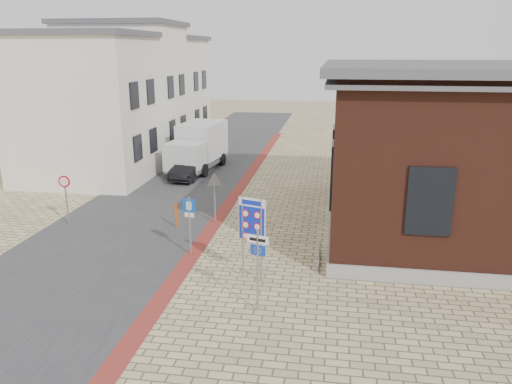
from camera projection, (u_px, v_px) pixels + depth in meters
The scene contains 16 objects.
ground at pixel (234, 284), 16.15m from camera, with size 120.00×120.00×0.00m, color tan.
road_strip at pixel (196, 171), 31.21m from camera, with size 7.00×60.00×0.02m, color #38383A.
curb_strip at pixel (235, 195), 25.94m from camera, with size 0.60×40.00×0.02m, color maroon.
brick_building at pixel (481, 146), 20.48m from camera, with size 13.00×13.00×6.80m.
townhouse_near at pixel (84, 108), 28.04m from camera, with size 7.40×6.40×8.30m.
townhouse_mid at pixel (126, 92), 33.63m from camera, with size 7.40×6.40×9.10m.
townhouse_far at pixel (157, 91), 39.43m from camera, with size 7.40×6.40×8.30m.
bike_rack at pixel (319, 255), 17.77m from camera, with size 0.08×1.80×0.60m.
sedan at pixel (190, 168), 29.31m from camera, with size 1.33×3.80×1.25m, color black.
box_truck at pixel (198, 146), 31.19m from camera, with size 2.81×5.70×2.87m.
border_sign at pixel (252, 222), 16.00m from camera, with size 0.92×0.34×2.79m.
essen_sign at pixel (258, 258), 14.12m from camera, with size 0.65×0.22×2.47m.
parking_sign at pixel (189, 217), 18.06m from camera, with size 0.49×0.11×2.23m.
yield_sign at pixel (214, 186), 21.40m from camera, with size 0.77×0.33×2.24m.
speed_sign at pixel (66, 192), 21.26m from camera, with size 0.52×0.07×2.20m.
bollard at pixel (176, 215), 21.15m from camera, with size 0.10×0.10×1.09m, color #D94B0B.
Camera 1 is at (2.99, -14.41, 7.34)m, focal length 35.00 mm.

